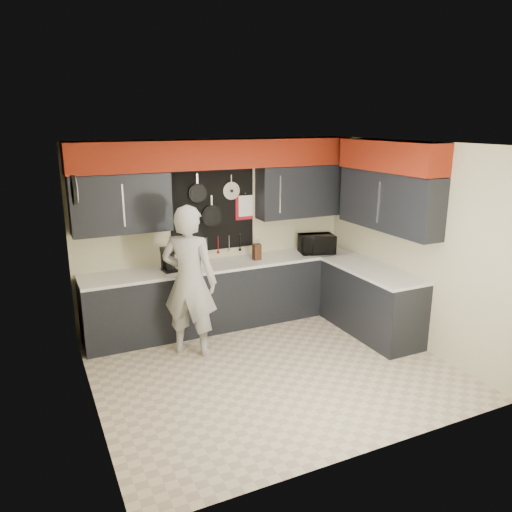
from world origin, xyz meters
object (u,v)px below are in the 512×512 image
utensil_crock (203,261)px  coffee_maker (169,259)px  knife_block (257,252)px  microwave (317,244)px  person (189,281)px

utensil_crock → coffee_maker: size_ratio=0.44×
knife_block → coffee_maker: (-1.28, 0.01, 0.05)m
microwave → coffee_maker: (-2.24, 0.06, 0.03)m
knife_block → coffee_maker: coffee_maker is taller
knife_block → utensil_crock: 0.80m
knife_block → utensil_crock: bearing=175.6°
microwave → utensil_crock: bearing=-169.4°
microwave → person: 2.23m
knife_block → person: (-1.20, -0.61, -0.09)m
utensil_crock → coffee_maker: coffee_maker is taller
person → knife_block: bearing=-114.1°
microwave → utensil_crock: (-1.76, 0.09, -0.07)m
microwave → person: size_ratio=0.27×
knife_block → coffee_maker: bearing=178.0°
microwave → person: (-2.16, -0.56, -0.11)m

